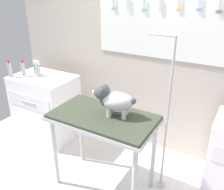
% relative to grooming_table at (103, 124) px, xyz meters
% --- Properties ---
extents(rear_wall_panel, '(4.00, 0.09, 2.30)m').
position_rel_grooming_table_xyz_m(rear_wall_panel, '(0.08, 0.99, 0.41)').
color(rear_wall_panel, '#B8AB9E').
rests_on(rear_wall_panel, ground).
extents(grooming_table, '(1.02, 0.57, 0.85)m').
position_rel_grooming_table_xyz_m(grooming_table, '(0.00, 0.00, 0.00)').
color(grooming_table, '#B7B7BC').
rests_on(grooming_table, ground).
extents(grooming_arm, '(0.30, 0.11, 1.60)m').
position_rel_grooming_table_xyz_m(grooming_arm, '(0.52, 0.30, -0.01)').
color(grooming_arm, '#B7B7BC').
rests_on(grooming_arm, ground).
extents(dog, '(0.42, 0.26, 0.31)m').
position_rel_grooming_table_xyz_m(dog, '(0.08, 0.05, 0.26)').
color(dog, silver).
rests_on(dog, grooming_table).
extents(counter_left, '(0.80, 0.58, 0.89)m').
position_rel_grooming_table_xyz_m(counter_left, '(-1.20, 0.43, -0.32)').
color(counter_left, white).
rests_on(counter_left, ground).
extents(pump_bottle_white, '(0.05, 0.05, 0.22)m').
position_rel_grooming_table_xyz_m(pump_bottle_white, '(-1.42, 0.33, 0.22)').
color(pump_bottle_white, '#AEBBB6').
rests_on(pump_bottle_white, counter_left).
extents(spray_bottle_short, '(0.06, 0.06, 0.20)m').
position_rel_grooming_table_xyz_m(spray_bottle_short, '(-1.26, 0.43, 0.21)').
color(spray_bottle_short, '#B8B0B2').
rests_on(spray_bottle_short, counter_left).
extents(detangler_spray, '(0.05, 0.05, 0.23)m').
position_rel_grooming_table_xyz_m(detangler_spray, '(-1.55, 0.23, 0.22)').
color(detangler_spray, '#B9B3BC').
rests_on(detangler_spray, counter_left).
extents(spray_bottle_tall, '(0.05, 0.05, 0.19)m').
position_rel_grooming_table_xyz_m(spray_bottle_tall, '(-1.34, 0.47, 0.21)').
color(spray_bottle_tall, '#4AA265').
rests_on(spray_bottle_tall, counter_left).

